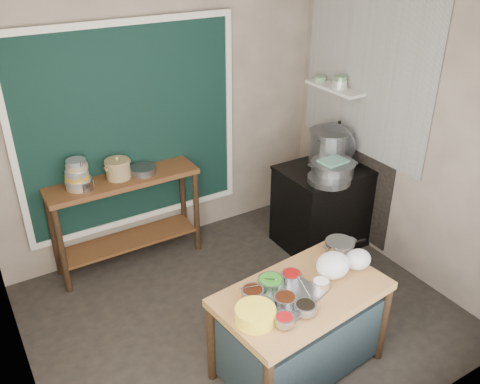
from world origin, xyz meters
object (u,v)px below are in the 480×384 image
yellow_basin (255,315)px  stock_pot (330,146)px  back_counter (127,221)px  steamer (333,169)px  stove_block (323,207)px  condiment_tray (286,298)px  utensil_cup (85,185)px  ceramic_crock (118,170)px  prep_table (299,330)px  saucepan (339,248)px

yellow_basin → stock_pot: bearing=38.7°
back_counter → stock_pot: stock_pot is taller
back_counter → steamer: 2.10m
stove_block → steamer: (-0.06, -0.15, 0.53)m
condiment_tray → utensil_cup: 2.17m
stove_block → ceramic_crock: bearing=158.7°
condiment_tray → stock_pot: (1.57, 1.44, 0.29)m
back_counter → condiment_tray: 2.12m
utensil_cup → stove_block: bearing=-16.7°
prep_table → saucepan: (0.52, 0.20, 0.44)m
prep_table → condiment_tray: condiment_tray is taller
stove_block → condiment_tray: stove_block is taller
prep_table → saucepan: bearing=15.2°
condiment_tray → ceramic_crock: (-0.47, 2.07, 0.27)m
prep_table → stock_pot: 2.12m
steamer → yellow_basin: bearing=-144.0°
back_counter → saucepan: (1.12, -1.83, 0.34)m
condiment_tray → steamer: size_ratio=1.14×
yellow_basin → ceramic_crock: size_ratio=1.11×
prep_table → saucepan: size_ratio=5.28×
steamer → utensil_cup: bearing=159.3°
stove_block → stock_pot: stock_pot is taller
utensil_cup → ceramic_crock: bearing=11.8°
ceramic_crock → steamer: (1.86, -0.90, -0.08)m
back_counter → steamer: (1.84, -0.88, 0.48)m
prep_table → stove_block: size_ratio=1.39×
stove_block → steamer: 0.55m
back_counter → condiment_tray: size_ratio=2.82×
stock_pot → steamer: size_ratio=0.99×
stove_block → steamer: size_ratio=2.00×
prep_table → ceramic_crock: size_ratio=5.06×
condiment_tray → utensil_cup: (-0.81, 2.00, 0.23)m
stove_block → stock_pot: size_ratio=2.02×
prep_table → condiment_tray: 0.42m
yellow_basin → steamer: bearing=36.0°
back_counter → saucepan: bearing=-58.5°
saucepan → ceramic_crock: (-1.14, 1.85, 0.22)m
prep_table → stove_block: (1.30, 1.30, 0.05)m
stove_block → condiment_tray: size_ratio=1.75×
utensil_cup → condiment_tray: bearing=-68.0°
back_counter → ceramic_crock: 0.56m
saucepan → condiment_tray: bearing=-155.7°
back_counter → stove_block: (1.90, -0.73, -0.05)m
condiment_tray → stock_pot: bearing=42.4°
back_counter → stock_pot: 2.19m
stove_block → ceramic_crock: 2.15m
ceramic_crock → prep_table: bearing=-73.1°
utensil_cup → stock_pot: 2.45m
stove_block → condiment_tray: bearing=-137.8°
yellow_basin → ceramic_crock: (-0.16, 2.14, 0.23)m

